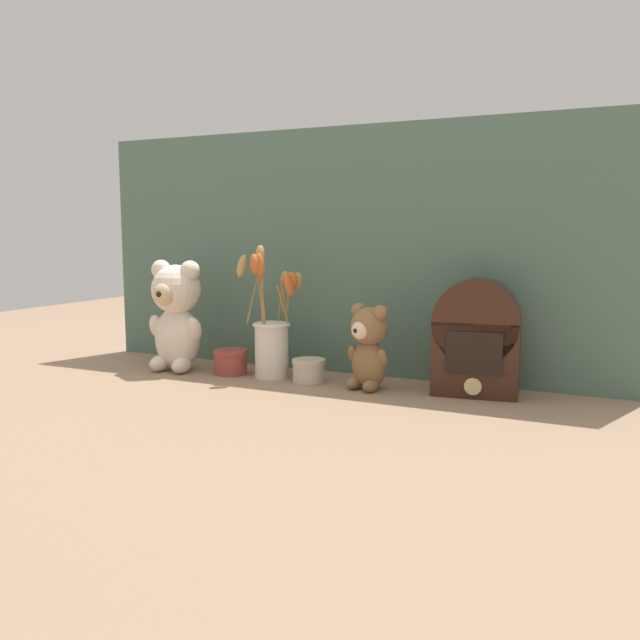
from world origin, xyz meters
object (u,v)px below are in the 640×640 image
at_px(teddy_bear_medium, 368,345).
at_px(vintage_radio, 476,339).
at_px(decorative_tin_tall, 309,370).
at_px(decorative_tin_short, 231,362).
at_px(teddy_bear_large, 176,313).
at_px(flower_vase, 271,334).

bearing_deg(teddy_bear_medium, vintage_radio, 12.29).
bearing_deg(decorative_tin_tall, decorative_tin_short, -179.72).
relative_size(teddy_bear_medium, decorative_tin_short, 2.25).
height_order(teddy_bear_large, teddy_bear_medium, teddy_bear_large).
height_order(decorative_tin_tall, decorative_tin_short, decorative_tin_short).
height_order(flower_vase, vintage_radio, flower_vase).
xyz_separation_m(flower_vase, vintage_radio, (0.52, 0.04, 0.02)).
distance_m(teddy_bear_medium, vintage_radio, 0.25).
bearing_deg(vintage_radio, decorative_tin_short, -175.79).
distance_m(teddy_bear_large, vintage_radio, 0.80).
height_order(teddy_bear_medium, flower_vase, flower_vase).
bearing_deg(teddy_bear_large, flower_vase, 6.19).
bearing_deg(decorative_tin_short, teddy_bear_large, -173.22).
xyz_separation_m(teddy_bear_large, decorative_tin_tall, (0.39, 0.02, -0.13)).
height_order(teddy_bear_large, flower_vase, flower_vase).
relative_size(teddy_bear_large, decorative_tin_tall, 3.55).
bearing_deg(vintage_radio, decorative_tin_tall, -173.57).
distance_m(flower_vase, vintage_radio, 0.52).
bearing_deg(flower_vase, vintage_radio, 3.94).
relative_size(decorative_tin_tall, decorative_tin_short, 0.92).
xyz_separation_m(decorative_tin_tall, decorative_tin_short, (-0.23, -0.00, 0.00)).
bearing_deg(teddy_bear_large, decorative_tin_tall, 2.94).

